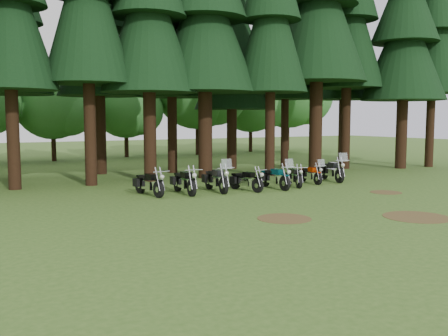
# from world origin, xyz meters

# --- Properties ---
(ground) EXTENTS (120.00, 120.00, 0.00)m
(ground) POSITION_xyz_m (0.00, 0.00, 0.00)
(ground) COLOR #35581C
(ground) RESTS_ON ground
(pine_front_9) EXTENTS (5.44, 5.44, 15.89)m
(pine_front_9) POSITION_xyz_m (13.94, 7.83, 9.51)
(pine_front_9) COLOR black
(pine_front_9) RESTS_ON ground
(pine_front_10) EXTENTS (4.25, 4.25, 17.69)m
(pine_front_10) POSITION_xyz_m (16.52, 7.63, 10.59)
(pine_front_10) COLOR black
(pine_front_10) RESTS_ON ground
(pine_back_2) EXTENTS (4.85, 4.85, 16.30)m
(pine_back_2) POSITION_xyz_m (-4.38, 14.40, 9.76)
(pine_back_2) COLOR black
(pine_back_2) RESTS_ON ground
(pine_back_3) EXTENTS (4.35, 4.35, 16.20)m
(pine_back_3) POSITION_xyz_m (-0.37, 12.94, 9.70)
(pine_back_3) COLOR black
(pine_back_3) RESTS_ON ground
(pine_back_4) EXTENTS (4.94, 4.94, 13.78)m
(pine_back_4) POSITION_xyz_m (4.04, 13.25, 8.25)
(pine_back_4) COLOR black
(pine_back_4) RESTS_ON ground
(pine_back_5) EXTENTS (3.94, 3.94, 16.33)m
(pine_back_5) POSITION_xyz_m (8.07, 12.86, 9.78)
(pine_back_5) COLOR black
(pine_back_5) RESTS_ON ground
(pine_back_6) EXTENTS (4.59, 4.59, 16.58)m
(pine_back_6) POSITION_xyz_m (13.36, 12.79, 9.93)
(pine_back_6) COLOR black
(pine_back_6) RESTS_ON ground
(decid_3) EXTENTS (6.12, 5.95, 7.65)m
(decid_3) POSITION_xyz_m (-4.71, 25.13, 4.51)
(decid_3) COLOR black
(decid_3) RESTS_ON ground
(decid_4) EXTENTS (5.93, 5.76, 7.41)m
(decid_4) POSITION_xyz_m (1.58, 26.32, 4.37)
(decid_4) COLOR black
(decid_4) RESTS_ON ground
(decid_5) EXTENTS (8.45, 8.21, 10.56)m
(decid_5) POSITION_xyz_m (8.29, 25.71, 6.23)
(decid_5) COLOR black
(decid_5) RESTS_ON ground
(decid_6) EXTENTS (7.06, 6.86, 8.82)m
(decid_6) POSITION_xyz_m (14.85, 27.01, 5.20)
(decid_6) COLOR black
(decid_6) RESTS_ON ground
(decid_7) EXTENTS (8.44, 8.20, 10.55)m
(decid_7) POSITION_xyz_m (19.46, 26.83, 6.22)
(decid_7) COLOR black
(decid_7) RESTS_ON ground
(dirt_patch_0) EXTENTS (1.80, 1.80, 0.01)m
(dirt_patch_0) POSITION_xyz_m (-3.00, -2.00, 0.01)
(dirt_patch_0) COLOR #4C3D1E
(dirt_patch_0) RESTS_ON ground
(dirt_patch_1) EXTENTS (1.40, 1.40, 0.01)m
(dirt_patch_1) POSITION_xyz_m (4.50, 0.50, 0.01)
(dirt_patch_1) COLOR #4C3D1E
(dirt_patch_1) RESTS_ON ground
(dirt_patch_2) EXTENTS (2.20, 2.20, 0.01)m
(dirt_patch_2) POSITION_xyz_m (1.00, -4.00, 0.01)
(dirt_patch_2) COLOR #4C3D1E
(dirt_patch_2) RESTS_ON ground
(motorcycle_0) EXTENTS (0.45, 2.35, 0.96)m
(motorcycle_0) POSITION_xyz_m (-5.02, 4.95, 0.49)
(motorcycle_0) COLOR black
(motorcycle_0) RESTS_ON ground
(motorcycle_1) EXTENTS (0.41, 2.43, 0.99)m
(motorcycle_1) POSITION_xyz_m (-3.50, 4.63, 0.50)
(motorcycle_1) COLOR black
(motorcycle_1) RESTS_ON ground
(motorcycle_2) EXTENTS (0.61, 2.51, 1.58)m
(motorcycle_2) POSITION_xyz_m (-1.96, 4.53, 0.53)
(motorcycle_2) COLOR black
(motorcycle_2) RESTS_ON ground
(motorcycle_3) EXTENTS (0.54, 2.14, 0.88)m
(motorcycle_3) POSITION_xyz_m (-0.66, 4.06, 0.45)
(motorcycle_3) COLOR black
(motorcycle_3) RESTS_ON ground
(motorcycle_4) EXTENTS (0.44, 2.37, 1.50)m
(motorcycle_4) POSITION_xyz_m (0.89, 3.98, 0.50)
(motorcycle_4) COLOR black
(motorcycle_4) RESTS_ON ground
(motorcycle_5) EXTENTS (0.82, 2.04, 0.86)m
(motorcycle_5) POSITION_xyz_m (2.21, 4.22, 0.44)
(motorcycle_5) COLOR black
(motorcycle_5) RESTS_ON ground
(motorcycle_6) EXTENTS (0.54, 2.09, 1.31)m
(motorcycle_6) POSITION_xyz_m (3.65, 4.71, 0.44)
(motorcycle_6) COLOR black
(motorcycle_6) RESTS_ON ground
(motorcycle_7) EXTENTS (0.90, 2.50, 1.58)m
(motorcycle_7) POSITION_xyz_m (5.21, 4.86, 0.53)
(motorcycle_7) COLOR black
(motorcycle_7) RESTS_ON ground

